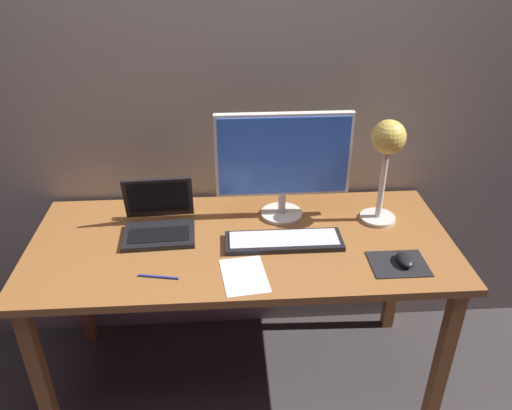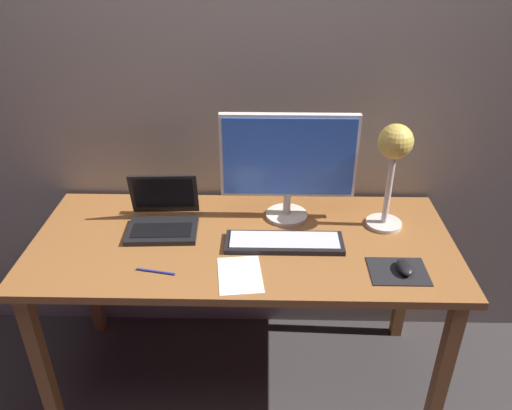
% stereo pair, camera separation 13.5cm
% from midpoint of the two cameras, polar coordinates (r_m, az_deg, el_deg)
% --- Properties ---
extents(ground_plane, '(4.80, 4.80, 0.00)m').
position_cam_midpoint_polar(ground_plane, '(2.42, 0.43, -18.72)').
color(ground_plane, '#383333').
rests_on(ground_plane, ground).
extents(back_wall, '(4.80, 0.06, 2.60)m').
position_cam_midpoint_polar(back_wall, '(2.07, 0.74, 15.48)').
color(back_wall, gray).
rests_on(back_wall, ground).
extents(desk, '(1.60, 0.70, 0.74)m').
position_cam_midpoint_polar(desk, '(1.97, 0.50, -5.87)').
color(desk, '#935B2D').
rests_on(desk, ground).
extents(monitor, '(0.53, 0.17, 0.44)m').
position_cam_midpoint_polar(monitor, '(1.96, 5.66, 4.94)').
color(monitor, silver).
rests_on(monitor, desk).
extents(keyboard_main, '(0.44, 0.14, 0.03)m').
position_cam_midpoint_polar(keyboard_main, '(1.90, 5.26, -4.25)').
color(keyboard_main, black).
rests_on(keyboard_main, desk).
extents(laptop, '(0.28, 0.25, 0.20)m').
position_cam_midpoint_polar(laptop, '(2.00, -8.53, -0.95)').
color(laptop, black).
rests_on(laptop, desk).
extents(desk_lamp, '(0.14, 0.14, 0.42)m').
position_cam_midpoint_polar(desk_lamp, '(1.96, 17.21, 5.43)').
color(desk_lamp, beige).
rests_on(desk_lamp, desk).
extents(mousepad, '(0.20, 0.16, 0.00)m').
position_cam_midpoint_polar(mousepad, '(1.85, 17.80, -7.19)').
color(mousepad, black).
rests_on(mousepad, desk).
extents(mouse, '(0.06, 0.10, 0.03)m').
position_cam_midpoint_polar(mouse, '(1.84, 18.50, -6.70)').
color(mouse, black).
rests_on(mouse, mousepad).
extents(paper_sheet_near_mouse, '(0.17, 0.23, 0.00)m').
position_cam_midpoint_polar(paper_sheet_near_mouse, '(1.75, 0.52, -7.93)').
color(paper_sheet_near_mouse, white).
rests_on(paper_sheet_near_mouse, desk).
extents(pen, '(0.14, 0.03, 0.01)m').
position_cam_midpoint_polar(pen, '(1.78, -9.10, -7.47)').
color(pen, '#2633A5').
rests_on(pen, desk).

